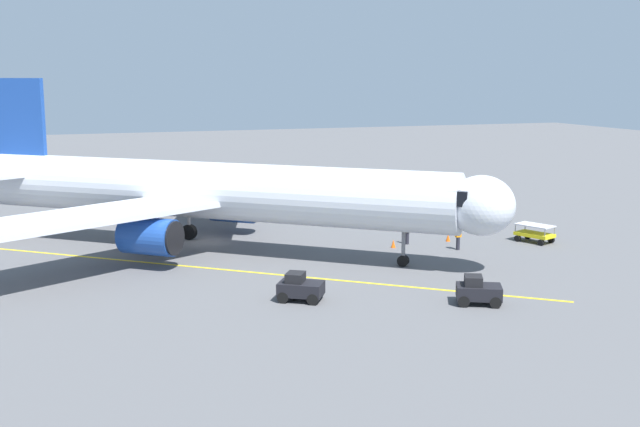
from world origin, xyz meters
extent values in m
plane|color=#565659|center=(0.00, 0.00, 0.00)|extent=(220.00, 220.00, 0.00)
cube|color=yellow|center=(0.17, 8.85, 0.01)|extent=(30.91, 25.76, 0.01)
cylinder|color=silver|center=(0.17, 2.85, 4.10)|extent=(28.57, 24.66, 3.80)
ellipsoid|color=silver|center=(-13.82, 14.48, 4.10)|extent=(5.38, 5.33, 3.61)
cube|color=black|center=(-12.75, 13.59, 4.65)|extent=(3.30, 3.51, 0.90)
cube|color=silver|center=(-2.42, -6.09, 3.50)|extent=(10.15, 17.82, 0.36)
cylinder|color=#1E479E|center=(-2.77, -2.25, 2.00)|extent=(4.08, 3.94, 2.30)
cylinder|color=black|center=(-4.11, -1.13, 2.00)|extent=(1.50, 1.74, 2.10)
cube|color=silver|center=(8.49, 7.02, 3.50)|extent=(17.48, 12.65, 0.36)
cylinder|color=#1E479E|center=(4.65, 6.67, 2.00)|extent=(4.08, 3.94, 2.30)
cylinder|color=black|center=(3.30, 7.79, 2.00)|extent=(1.50, 1.74, 2.10)
cube|color=#1E479E|center=(12.09, -7.06, 7.90)|extent=(3.92, 3.35, 7.20)
cube|color=silver|center=(9.81, -9.33, 4.70)|extent=(4.60, 6.83, 0.24)
cylinder|color=slate|center=(-10.21, 11.48, 1.73)|extent=(0.24, 0.24, 2.77)
cylinder|color=black|center=(-10.21, 11.48, 0.35)|extent=(0.83, 0.79, 0.70)
cylinder|color=slate|center=(0.82, -1.07, 1.94)|extent=(0.24, 0.24, 2.77)
cylinder|color=black|center=(0.82, -1.07, 0.55)|extent=(1.13, 1.05, 1.10)
cylinder|color=slate|center=(4.14, 2.93, 1.94)|extent=(0.24, 0.24, 2.77)
cylinder|color=black|center=(4.14, 2.93, 0.55)|extent=(1.13, 1.05, 1.10)
cylinder|color=#23232D|center=(-13.30, 5.70, 0.44)|extent=(0.26, 0.26, 0.88)
cube|color=#D8EA19|center=(-13.30, 5.70, 1.18)|extent=(0.35, 0.44, 0.60)
cube|color=silver|center=(-13.30, 5.70, 1.18)|extent=(0.37, 0.46, 0.10)
sphere|color=#9E7051|center=(-13.30, 5.70, 1.60)|extent=(0.22, 0.22, 0.22)
cylinder|color=#23232D|center=(-15.76, 8.48, 0.44)|extent=(0.26, 0.26, 0.88)
cube|color=orange|center=(-15.76, 8.48, 1.18)|extent=(0.40, 0.26, 0.60)
cube|color=silver|center=(-15.76, 8.48, 1.18)|extent=(0.42, 0.28, 0.10)
sphere|color=beige|center=(-15.76, 8.48, 1.60)|extent=(0.22, 0.22, 0.22)
cube|color=yellow|center=(-22.09, 8.17, 0.56)|extent=(2.29, 2.94, 0.24)
cube|color=silver|center=(-22.09, 8.17, 1.23)|extent=(2.29, 2.94, 0.08)
cylinder|color=slate|center=(-23.13, 9.03, 0.96)|extent=(0.06, 0.06, 0.55)
cylinder|color=slate|center=(-21.98, 9.51, 0.96)|extent=(0.06, 0.06, 0.55)
cylinder|color=slate|center=(-22.20, 6.82, 0.96)|extent=(0.06, 0.06, 0.55)
cylinder|color=slate|center=(-21.06, 7.30, 0.96)|extent=(0.06, 0.06, 0.55)
cylinder|color=black|center=(-23.06, 8.79, 0.22)|extent=(0.40, 0.50, 0.44)
cylinder|color=black|center=(-21.86, 9.29, 0.22)|extent=(0.40, 0.50, 0.44)
cylinder|color=black|center=(-22.33, 7.04, 0.22)|extent=(0.40, 0.50, 0.44)
cylinder|color=black|center=(-21.13, 7.54, 0.22)|extent=(0.40, 0.50, 0.44)
cube|color=yellow|center=(4.04, -11.87, 0.62)|extent=(2.59, 2.18, 0.60)
cube|color=black|center=(2.54, -11.31, 1.52)|extent=(3.83, 2.16, 1.61)
cylinder|color=black|center=(2.74, -12.07, 0.32)|extent=(0.69, 0.46, 0.64)
cylinder|color=black|center=(3.19, -10.86, 0.32)|extent=(0.69, 0.46, 0.64)
cylinder|color=black|center=(4.14, -12.60, 0.32)|extent=(0.69, 0.46, 0.64)
cylinder|color=black|center=(4.60, -11.38, 0.32)|extent=(0.69, 0.46, 0.64)
cube|color=black|center=(-1.85, 16.52, 0.65)|extent=(2.75, 2.50, 0.70)
cube|color=black|center=(-1.60, 16.36, 1.25)|extent=(1.35, 1.41, 0.50)
cylinder|color=black|center=(-2.87, 16.40, 0.30)|extent=(0.64, 0.53, 0.60)
cylinder|color=black|center=(-2.17, 17.50, 0.30)|extent=(0.64, 0.53, 0.60)
cylinder|color=black|center=(-1.52, 15.54, 0.30)|extent=(0.64, 0.53, 0.60)
cylinder|color=black|center=(-0.82, 16.63, 0.30)|extent=(0.64, 0.53, 0.60)
cube|color=black|center=(-10.34, 20.23, 0.65)|extent=(2.73, 2.37, 0.70)
cube|color=black|center=(-10.07, 20.09, 1.25)|extent=(1.30, 1.39, 0.50)
cylinder|color=black|center=(-11.34, 20.00, 0.30)|extent=(0.65, 0.49, 0.60)
cylinder|color=black|center=(-10.76, 21.17, 0.30)|extent=(0.65, 0.49, 0.60)
cylinder|color=black|center=(-9.91, 19.29, 0.30)|extent=(0.65, 0.49, 0.60)
cylinder|color=black|center=(-9.33, 20.45, 0.30)|extent=(0.65, 0.49, 0.60)
cone|color=#F2590F|center=(-16.48, 5.81, 0.28)|extent=(0.32, 0.32, 0.55)
cone|color=#F2590F|center=(-11.90, 6.39, 0.28)|extent=(0.32, 0.32, 0.55)
camera|label=1|loc=(10.78, 54.73, 11.77)|focal=44.38mm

